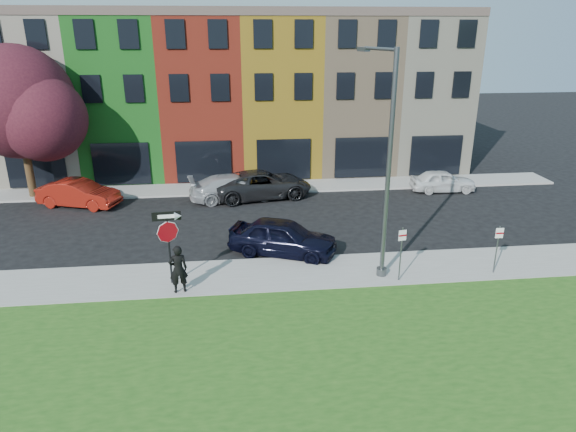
{
  "coord_description": "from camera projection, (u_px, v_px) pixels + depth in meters",
  "views": [
    {
      "loc": [
        -3.27,
        -15.37,
        9.36
      ],
      "look_at": [
        -1.09,
        4.0,
        2.17
      ],
      "focal_mm": 32.0,
      "sensor_mm": 36.0,
      "label": 1
    }
  ],
  "objects": [
    {
      "name": "street_lamp",
      "position": [
        386.0,
        168.0,
        19.03
      ],
      "size": [
        1.06,
        2.5,
        8.62
      ],
      "rotation": [
        0.0,
        0.0,
        0.32
      ],
      "color": "#4E5154",
      "rests_on": "sidewalk_near"
    },
    {
      "name": "stop_sign",
      "position": [
        168.0,
        233.0,
        19.02
      ],
      "size": [
        1.05,
        0.14,
        2.91
      ],
      "rotation": [
        0.0,
        0.0,
        0.09
      ],
      "color": "black",
      "rests_on": "sidewalk_near"
    },
    {
      "name": "parked_car_silver",
      "position": [
        234.0,
        188.0,
        29.37
      ],
      "size": [
        3.75,
        5.75,
        1.47
      ],
      "primitive_type": "imported",
      "rotation": [
        0.0,
        0.0,
        1.74
      ],
      "color": "#9F9FA3",
      "rests_on": "ground"
    },
    {
      "name": "parked_car_dark",
      "position": [
        262.0,
        184.0,
        29.79
      ],
      "size": [
        4.48,
        6.55,
        1.58
      ],
      "primitive_type": "imported",
      "rotation": [
        0.0,
        0.0,
        1.74
      ],
      "color": "black",
      "rests_on": "ground"
    },
    {
      "name": "sidewalk_far",
      "position": [
        237.0,
        188.0,
        31.57
      ],
      "size": [
        40.0,
        2.4,
        0.12
      ],
      "primitive_type": "cube",
      "color": "gray",
      "rests_on": "ground"
    },
    {
      "name": "parked_car_red",
      "position": [
        79.0,
        194.0,
        28.31
      ],
      "size": [
        4.3,
        5.44,
        1.48
      ],
      "primitive_type": "imported",
      "rotation": [
        0.0,
        0.0,
        1.24
      ],
      "color": "maroon",
      "rests_on": "ground"
    },
    {
      "name": "sedan_near",
      "position": [
        283.0,
        237.0,
        22.26
      ],
      "size": [
        5.26,
        6.06,
        1.6
      ],
      "primitive_type": "imported",
      "rotation": [
        0.0,
        0.0,
        1.17
      ],
      "color": "black",
      "rests_on": "ground"
    },
    {
      "name": "man",
      "position": [
        178.0,
        269.0,
        18.76
      ],
      "size": [
        0.87,
        0.73,
        1.86
      ],
      "primitive_type": "imported",
      "rotation": [
        0.0,
        0.0,
        3.36
      ],
      "color": "black",
      "rests_on": "sidewalk_near"
    },
    {
      "name": "parking_sign_b",
      "position": [
        498.0,
        244.0,
        20.14
      ],
      "size": [
        0.32,
        0.08,
        1.99
      ],
      "rotation": [
        0.0,
        0.0,
        -0.01
      ],
      "color": "#4E5154",
      "rests_on": "sidewalk_near"
    },
    {
      "name": "rowhouse_block",
      "position": [
        240.0,
        94.0,
        35.68
      ],
      "size": [
        30.0,
        10.12,
        10.0
      ],
      "color": "beige",
      "rests_on": "ground"
    },
    {
      "name": "ground",
      "position": [
        332.0,
        312.0,
        17.92
      ],
      "size": [
        120.0,
        120.0,
        0.0
      ],
      "primitive_type": "plane",
      "color": "black",
      "rests_on": "ground"
    },
    {
      "name": "sidewalk_near",
      "position": [
        366.0,
        270.0,
        20.9
      ],
      "size": [
        40.0,
        3.0,
        0.12
      ],
      "primitive_type": "cube",
      "color": "gray",
      "rests_on": "ground"
    },
    {
      "name": "tree_purple",
      "position": [
        20.0,
        105.0,
        28.2
      ],
      "size": [
        7.41,
        6.48,
        8.48
      ],
      "color": "#2F1F0F",
      "rests_on": "sidewalk_far"
    },
    {
      "name": "parked_car_white",
      "position": [
        443.0,
        181.0,
        30.93
      ],
      "size": [
        1.88,
        3.97,
        1.31
      ],
      "primitive_type": "imported",
      "rotation": [
        0.0,
        0.0,
        1.53
      ],
      "color": "white",
      "rests_on": "ground"
    },
    {
      "name": "parking_sign_a",
      "position": [
        401.0,
        248.0,
        19.48
      ],
      "size": [
        0.32,
        0.11,
        2.2
      ],
      "rotation": [
        0.0,
        0.0,
        0.2
      ],
      "color": "#4E5154",
      "rests_on": "sidewalk_near"
    }
  ]
}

